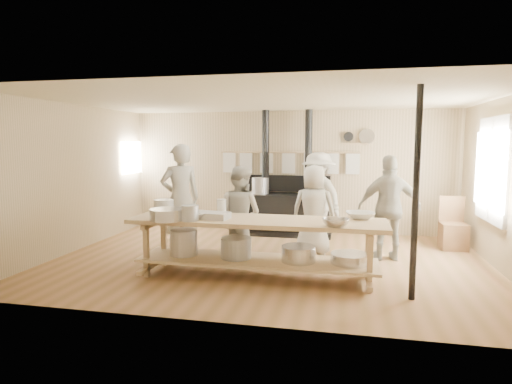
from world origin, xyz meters
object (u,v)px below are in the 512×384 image
Objects in this scene: stove at (286,210)px; roasting_pan at (214,216)px; cook_left at (240,215)px; cook_right at (389,208)px; cook_by_window at (318,196)px; cook_center at (314,210)px; cook_far_left at (180,199)px; chair at (453,234)px; prep_table at (256,242)px.

stove reaches higher than roasting_pan.
cook_right is (2.35, 0.66, 0.09)m from cook_left.
roasting_pan is at bearing -73.86° from cook_by_window.
cook_center is 0.89× the size of cook_by_window.
cook_right is (1.23, -0.06, 0.09)m from cook_center.
cook_by_window is (2.30, 1.46, -0.08)m from cook_far_left.
cook_left is at bearing -156.59° from chair.
cook_left is (-0.42, -2.30, 0.26)m from stove.
stove reaches higher than cook_by_window.
stove is 2.35m from cook_left.
cook_center is 2.68m from chair.
prep_table is 0.70m from roasting_pan.
cook_right is 1.69m from chair.
cook_far_left is at bearing -130.53° from stove.
cook_center is at bearing -9.68° from cook_right.
prep_table is 2.40m from cook_right.
cook_right is at bearing -178.36° from cook_center.
stove reaches higher than cook_center.
cook_by_window is at bearing 74.96° from prep_table.
cook_right is at bearing -142.12° from cook_left.
cook_by_window is 3.01m from roasting_pan.
prep_table is at bearing 142.06° from cook_left.
cook_left is at bearing 78.53° from roasting_pan.
cook_far_left is at bearing -166.99° from chair.
cook_by_window reaches higher than roasting_pan.
prep_table is 2.73m from cook_by_window.
chair is at bearing -154.48° from cook_center.
cook_center is 1.17m from cook_by_window.
cook_center is at bearing -160.53° from chair.
chair is 4.54m from roasting_pan.
stove is 3.23m from chair.
cook_center is at bearing -124.99° from cook_left.
cook_right is at bearing -40.25° from stove.
cook_by_window is 2.54m from chair.
prep_table is at bearing -63.67° from cook_by_window.
cook_by_window reaches higher than cook_center.
cook_far_left is 1.22× the size of cook_left.
stove is 1.67× the size of cook_left.
cook_right is (1.94, 1.38, 0.34)m from prep_table.
cook_far_left is 1.22× the size of cook_center.
stove is at bearing 79.42° from roasting_pan.
stove is at bearing -168.82° from cook_by_window.
cook_left is at bearing -79.18° from cook_by_window.
prep_table is at bearing 68.44° from cook_center.
cook_right is 2.93m from roasting_pan.
cook_center is (2.30, 0.29, -0.17)m from cook_far_left.
cook_far_left is 1.62m from roasting_pan.
cook_by_window reaches higher than cook_left.
cook_left is (-0.41, 0.72, 0.26)m from prep_table.
prep_table is at bearing 109.85° from cook_far_left.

